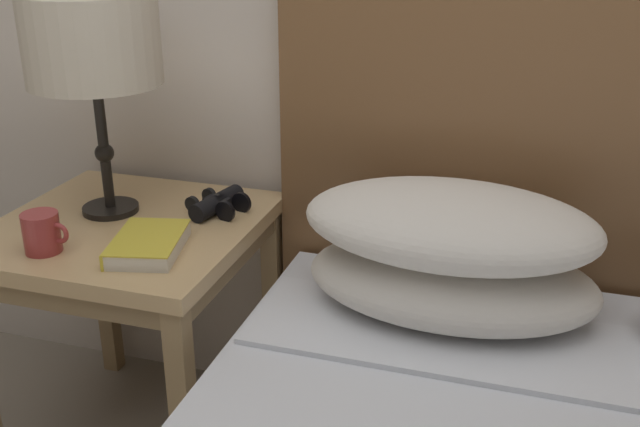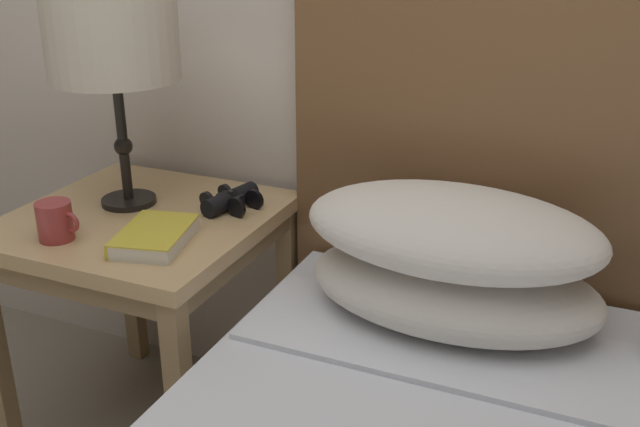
# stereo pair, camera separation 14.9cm
# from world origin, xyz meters

# --- Properties ---
(nightstand) EXTENTS (0.58, 0.58, 0.60)m
(nightstand) POSITION_xyz_m (-0.50, 0.66, 0.52)
(nightstand) COLOR tan
(nightstand) RESTS_ON ground_plane
(table_lamp) EXTENTS (0.30, 0.30, 0.50)m
(table_lamp) POSITION_xyz_m (-0.57, 0.71, 0.99)
(table_lamp) COLOR black
(table_lamp) RESTS_ON nightstand
(book_on_nightstand) EXTENTS (0.18, 0.22, 0.04)m
(book_on_nightstand) POSITION_xyz_m (-0.38, 0.53, 0.62)
(book_on_nightstand) COLOR silver
(book_on_nightstand) RESTS_ON nightstand
(binoculars_pair) EXTENTS (0.15, 0.16, 0.05)m
(binoculars_pair) POSITION_xyz_m (-0.33, 0.78, 0.62)
(binoculars_pair) COLOR black
(binoculars_pair) RESTS_ON nightstand
(coffee_mug) EXTENTS (0.10, 0.08, 0.08)m
(coffee_mug) POSITION_xyz_m (-0.58, 0.47, 0.64)
(coffee_mug) COLOR #993333
(coffee_mug) RESTS_ON nightstand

